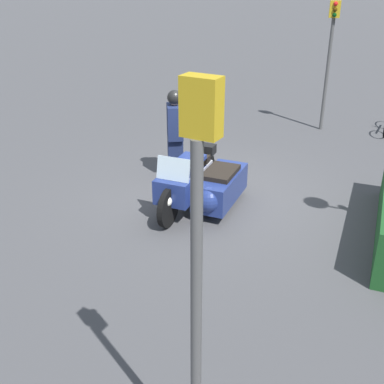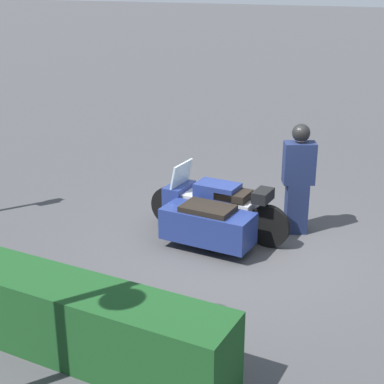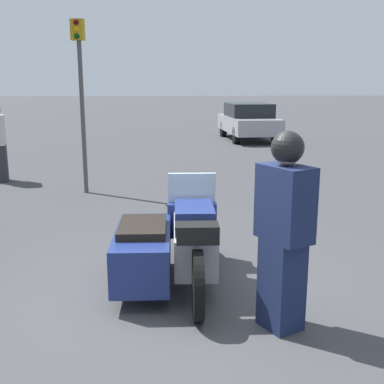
# 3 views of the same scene
# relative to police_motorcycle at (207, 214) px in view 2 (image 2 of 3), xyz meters

# --- Properties ---
(ground_plane) EXTENTS (160.00, 160.00, 0.00)m
(ground_plane) POSITION_rel_police_motorcycle_xyz_m (-0.67, 0.04, -0.48)
(ground_plane) COLOR #424244
(police_motorcycle) EXTENTS (2.51, 1.22, 1.17)m
(police_motorcycle) POSITION_rel_police_motorcycle_xyz_m (0.00, 0.00, 0.00)
(police_motorcycle) COLOR black
(police_motorcycle) RESTS_ON ground
(officer_rider) EXTENTS (0.59, 0.51, 1.86)m
(officer_rider) POSITION_rel_police_motorcycle_xyz_m (-1.15, -1.05, 0.50)
(officer_rider) COLOR #192347
(officer_rider) RESTS_ON ground
(hedge_bush_curbside) EXTENTS (3.39, 0.74, 0.89)m
(hedge_bush_curbside) POSITION_rel_police_motorcycle_xyz_m (-0.22, 3.41, -0.04)
(hedge_bush_curbside) COLOR #19471E
(hedge_bush_curbside) RESTS_ON ground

